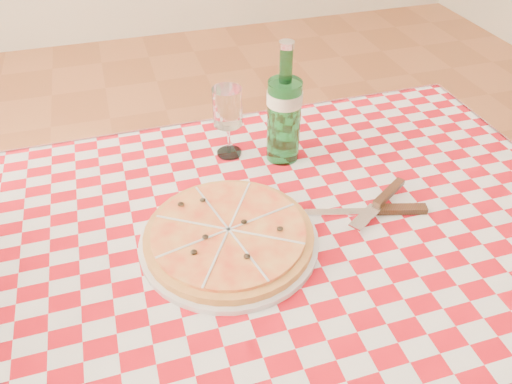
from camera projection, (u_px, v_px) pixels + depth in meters
dining_table at (274, 268)px, 1.02m from camera, size 1.20×0.80×0.75m
tablecloth at (275, 234)px, 0.97m from camera, size 1.30×0.90×0.01m
pizza_plate at (229, 235)px, 0.93m from camera, size 0.40×0.40×0.04m
water_bottle at (284, 104)px, 1.07m from camera, size 0.09×0.09×0.28m
wine_glass at (228, 123)px, 1.12m from camera, size 0.08×0.08×0.17m
cutlery at (376, 207)px, 1.00m from camera, size 0.30×0.27×0.03m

